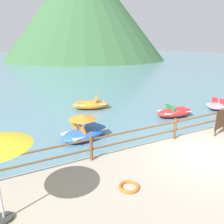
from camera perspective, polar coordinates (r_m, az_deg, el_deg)
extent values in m
plane|color=slate|center=(45.84, -19.94, 10.51)|extent=(200.00, 200.00, 0.00)
cylinder|color=brown|center=(8.04, -5.35, -9.21)|extent=(0.12, 0.12, 0.95)
cylinder|color=brown|center=(10.10, 15.89, -4.19)|extent=(0.12, 0.12, 0.95)
cylinder|color=brown|center=(9.99, 16.04, -2.41)|extent=(23.80, 0.07, 0.07)
cylinder|color=brown|center=(10.12, 15.87, -4.44)|extent=(23.80, 0.07, 0.07)
cube|color=silver|center=(11.31, 26.27, -1.58)|extent=(1.08, 0.27, 0.80)
cube|color=#4C331E|center=(11.31, 26.33, -1.60)|extent=(1.16, 0.28, 0.88)
cylinder|color=#4C331E|center=(11.14, 25.00, -4.84)|extent=(0.06, 0.06, 0.35)
cylinder|color=#4C331E|center=(11.85, 26.73, -3.79)|extent=(0.06, 0.06, 0.35)
cylinder|color=#333333|center=(6.41, -25.95, -23.34)|extent=(0.40, 0.40, 0.08)
torus|color=orange|center=(6.83, 4.35, -18.59)|extent=(0.61, 0.61, 0.09)
ellipsoid|color=blue|center=(10.99, -6.98, -5.36)|extent=(2.89, 2.15, 0.51)
cube|color=silver|center=(10.95, -7.00, -4.93)|extent=(2.27, 1.73, 0.06)
cube|color=orange|center=(10.61, -6.84, -5.25)|extent=(0.51, 0.51, 0.08)
cube|color=orange|center=(10.43, -7.64, -4.39)|extent=(0.32, 0.45, 0.43)
cube|color=orange|center=(11.02, -8.72, -4.47)|extent=(0.51, 0.51, 0.08)
cube|color=orange|center=(10.84, -9.51, -3.64)|extent=(0.32, 0.45, 0.43)
cube|color=blue|center=(11.37, -4.27, -3.69)|extent=(0.85, 1.10, 0.12)
cone|color=orange|center=(10.61, -7.68, -1.25)|extent=(1.67, 1.67, 0.22)
ellipsoid|color=orange|center=(15.84, -5.44, 1.86)|extent=(2.81, 1.92, 0.59)
cube|color=silver|center=(15.81, -5.45, 2.22)|extent=(2.21, 1.55, 0.06)
cube|color=orange|center=(16.03, -4.83, 2.70)|extent=(0.51, 0.51, 0.08)
cube|color=orange|center=(15.99, -4.21, 3.49)|extent=(0.32, 0.45, 0.43)
cube|color=orange|center=(15.58, -4.69, 2.29)|extent=(0.51, 0.51, 0.08)
cube|color=orange|center=(15.54, -4.05, 3.10)|extent=(0.32, 0.45, 0.43)
cube|color=orange|center=(15.77, -8.03, 2.31)|extent=(0.80, 0.95, 0.12)
ellipsoid|color=pink|center=(17.58, 26.14, 1.52)|extent=(2.37, 1.60, 0.49)
cube|color=silver|center=(17.56, 26.18, 1.79)|extent=(1.85, 1.30, 0.06)
cube|color=red|center=(17.26, 26.71, 1.73)|extent=(0.44, 0.44, 0.08)
cube|color=red|center=(17.06, 26.50, 2.36)|extent=(0.24, 0.42, 0.43)
cube|color=red|center=(17.53, 25.15, 2.15)|extent=(0.44, 0.44, 0.08)
cube|color=red|center=(17.33, 24.93, 2.77)|extent=(0.24, 0.42, 0.43)
ellipsoid|color=red|center=(14.62, 15.74, -0.12)|extent=(2.57, 1.43, 0.53)
cube|color=silver|center=(14.60, 15.77, 0.24)|extent=(2.01, 1.16, 0.06)
cube|color=#339956|center=(14.29, 15.76, 0.18)|extent=(0.44, 0.44, 0.08)
cube|color=#339956|center=(14.13, 15.24, 0.95)|extent=(0.25, 0.42, 0.43)
cube|color=#339956|center=(14.65, 14.68, 0.66)|extent=(0.44, 0.44, 0.08)
cube|color=#339956|center=(14.48, 14.17, 1.43)|extent=(0.25, 0.42, 0.43)
cube|color=red|center=(14.99, 17.85, 0.73)|extent=(0.63, 0.86, 0.12)
cone|color=#386038|center=(70.96, -7.09, 24.85)|extent=(46.86, 46.86, 28.41)
cone|color=#386038|center=(73.33, -16.00, 19.63)|extent=(25.77, 25.77, 17.04)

